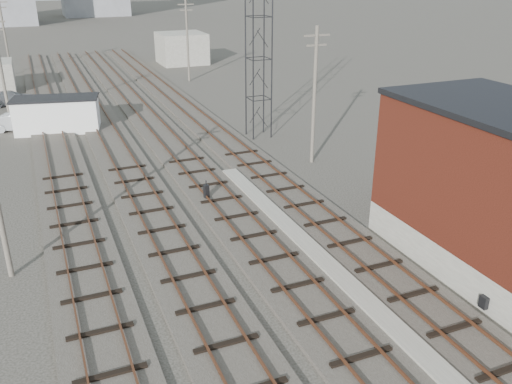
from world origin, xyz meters
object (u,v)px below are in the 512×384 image
car_silver (19,122)px  switch_stand (206,192)px  car_grey (11,98)px  site_trailer (57,114)px

car_silver → switch_stand: bearing=-140.0°
switch_stand → car_silver: car_silver is taller
switch_stand → car_grey: size_ratio=0.25×
site_trailer → car_grey: size_ratio=1.52×
site_trailer → car_silver: 3.35m
site_trailer → car_silver: size_ratio=1.65×
switch_stand → car_silver: (-9.66, 19.42, 0.16)m
switch_stand → car_grey: (-10.29, 28.98, 0.13)m
site_trailer → car_silver: (-2.91, 1.52, -0.70)m
site_trailer → car_grey: 11.66m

